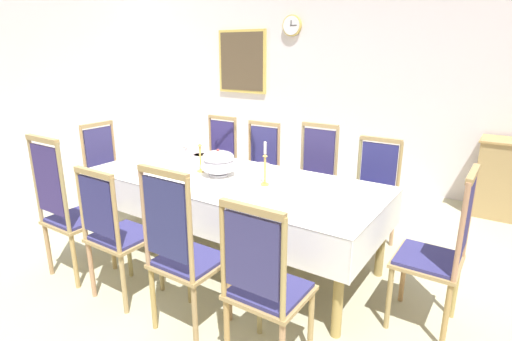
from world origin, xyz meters
The scene contains 25 objects.
ground centered at (0.00, 0.00, -0.02)m, with size 8.20×5.66×0.04m, color #B2B092.
back_wall centered at (0.00, 2.87, 1.76)m, with size 8.20×0.08×3.51m, color silver.
dining_table centered at (0.00, 0.00, 0.71)m, with size 2.64×1.13×0.78m.
tablecloth centered at (0.00, 0.00, 0.72)m, with size 2.66×1.15×0.31m.
chair_south_a centered at (-0.95, -0.98, 0.62)m, with size 0.44×0.42×1.23m.
chair_north_a centered at (-0.95, 0.97, 0.57)m, with size 0.44×0.42×1.11m.
chair_south_b centered at (-0.35, -0.97, 0.56)m, with size 0.44×0.42×1.07m.
chair_north_b centered at (-0.35, 0.97, 0.57)m, with size 0.44×0.42×1.10m.
chair_south_c centered at (0.33, -0.98, 0.60)m, with size 0.44×0.42×1.19m.
chair_north_c centered at (0.33, 0.97, 0.59)m, with size 0.44×0.42×1.14m.
chair_south_d centered at (0.96, -0.97, 0.57)m, with size 0.44×0.42×1.10m.
chair_north_d centered at (0.96, 0.96, 0.56)m, with size 0.44×0.42×1.07m.
chair_head_west centered at (-1.72, 0.00, 0.57)m, with size 0.42×0.44×1.10m.
chair_head_east centered at (1.73, 0.00, 0.59)m, with size 0.42×0.44×1.16m.
soup_tureen centered at (-0.14, 0.00, 0.90)m, with size 0.32×0.32×0.25m.
candlestick_west centered at (-0.35, 0.00, 0.93)m, with size 0.07×0.07×0.37m.
candlestick_east centered at (0.35, 0.00, 0.93)m, with size 0.07×0.07×0.37m.
bowl_near_left centered at (-1.02, 0.41, 0.81)m, with size 0.18×0.18×0.05m.
bowl_near_right centered at (-0.69, 0.39, 0.80)m, with size 0.17×0.17×0.03m.
bowl_far_left centered at (-0.76, -0.40, 0.81)m, with size 0.20×0.20×0.04m.
bowl_far_right centered at (0.03, 0.44, 0.80)m, with size 0.17×0.17×0.03m.
spoon_primary centered at (-1.14, 0.43, 0.79)m, with size 0.04×0.18×0.01m.
spoon_secondary centered at (-0.81, 0.41, 0.79)m, with size 0.04×0.18×0.01m.
mounted_clock centered at (-0.96, 2.80, 2.21)m, with size 0.30×0.06×0.30m.
framed_painting centered at (-1.88, 2.81, 1.69)m, with size 0.91×0.05×0.99m.
Camera 1 is at (2.04, -2.68, 1.85)m, focal length 28.22 mm.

